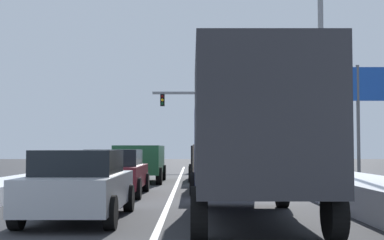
# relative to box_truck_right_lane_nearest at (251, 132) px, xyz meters

# --- Properties ---
(ground_plane) EXTENTS (120.00, 120.00, 0.00)m
(ground_plane) POSITION_rel_box_truck_right_lane_nearest_xyz_m (-1.89, 8.68, -1.90)
(ground_plane) COLOR #333335
(lane_stripe_between_right_lane_and_center_lane) EXTENTS (0.14, 43.78, 0.01)m
(lane_stripe_between_right_lane_and_center_lane) POSITION_rel_box_truck_right_lane_nearest_xyz_m (-1.89, 12.66, -1.90)
(lane_stripe_between_right_lane_and_center_lane) COLOR silver
(lane_stripe_between_right_lane_and_center_lane) RESTS_ON ground
(snow_bank_right_shoulder) EXTENTS (2.14, 43.78, 0.73)m
(snow_bank_right_shoulder) POSITION_rel_box_truck_right_lane_nearest_xyz_m (3.41, 12.66, -1.54)
(snow_bank_right_shoulder) COLOR white
(snow_bank_right_shoulder) RESTS_ON ground
(snow_bank_left_shoulder) EXTENTS (1.78, 43.78, 0.51)m
(snow_bank_left_shoulder) POSITION_rel_box_truck_right_lane_nearest_xyz_m (-7.19, 12.66, -1.64)
(snow_bank_left_shoulder) COLOR white
(snow_bank_left_shoulder) RESTS_ON ground
(box_truck_right_lane_nearest) EXTENTS (2.53, 7.20, 3.36)m
(box_truck_right_lane_nearest) POSITION_rel_box_truck_right_lane_nearest_xyz_m (0.00, 0.00, 0.00)
(box_truck_right_lane_nearest) COLOR navy
(box_truck_right_lane_nearest) RESTS_ON ground
(suv_tan_right_lane_second) EXTENTS (2.16, 4.90, 1.67)m
(suv_tan_right_lane_second) POSITION_rel_box_truck_right_lane_nearest_xyz_m (-0.24, 8.33, -0.88)
(suv_tan_right_lane_second) COLOR #937F60
(suv_tan_right_lane_second) RESTS_ON ground
(suv_black_right_lane_third) EXTENTS (2.16, 4.90, 1.67)m
(suv_black_right_lane_third) POSITION_rel_box_truck_right_lane_nearest_xyz_m (-0.32, 15.39, -0.88)
(suv_black_right_lane_third) COLOR black
(suv_black_right_lane_third) RESTS_ON ground
(sedan_silver_center_lane_nearest) EXTENTS (2.00, 4.50, 1.51)m
(sedan_silver_center_lane_nearest) POSITION_rel_box_truck_right_lane_nearest_xyz_m (-3.68, 0.43, -1.14)
(sedan_silver_center_lane_nearest) COLOR #B7BABF
(sedan_silver_center_lane_nearest) RESTS_ON ground
(sedan_maroon_center_lane_second) EXTENTS (2.00, 4.50, 1.51)m
(sedan_maroon_center_lane_second) POSITION_rel_box_truck_right_lane_nearest_xyz_m (-3.78, 6.73, -1.14)
(sedan_maroon_center_lane_second) COLOR maroon
(sedan_maroon_center_lane_second) RESTS_ON ground
(suv_green_center_lane_third) EXTENTS (2.16, 4.90, 1.67)m
(suv_green_center_lane_third) POSITION_rel_box_truck_right_lane_nearest_xyz_m (-3.60, 13.86, -0.88)
(suv_green_center_lane_third) COLOR #1E5633
(suv_green_center_lane_third) RESTS_ON ground
(traffic_light_gantry) EXTENTS (7.54, 0.47, 6.20)m
(traffic_light_gantry) POSITION_rel_box_truck_right_lane_nearest_xyz_m (0.68, 32.55, 2.60)
(traffic_light_gantry) COLOR slate
(traffic_light_gantry) RESTS_ON ground
(street_lamp_right_mid) EXTENTS (2.66, 0.36, 9.09)m
(street_lamp_right_mid) POSITION_rel_box_truck_right_lane_nearest_xyz_m (3.65, 10.67, 3.47)
(street_lamp_right_mid) COLOR gray
(street_lamp_right_mid) RESTS_ON ground
(street_lamp_right_far) EXTENTS (2.66, 0.36, 9.25)m
(street_lamp_right_far) POSITION_rel_box_truck_right_lane_nearest_xyz_m (4.09, 26.59, 3.56)
(street_lamp_right_far) COLOR gray
(street_lamp_right_far) RESTS_ON ground
(roadside_sign_right) EXTENTS (3.20, 0.16, 5.50)m
(roadside_sign_right) POSITION_rel_box_truck_right_lane_nearest_xyz_m (7.63, 14.64, 2.12)
(roadside_sign_right) COLOR #59595B
(roadside_sign_right) RESTS_ON ground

